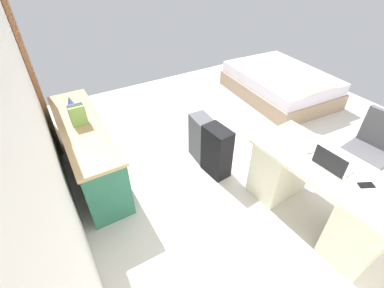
# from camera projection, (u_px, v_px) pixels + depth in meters

# --- Properties ---
(ground_plane) EXTENTS (5.79, 5.79, 0.00)m
(ground_plane) POSITION_uv_depth(u_px,v_px,m) (251.00, 152.00, 3.87)
(ground_plane) COLOR beige
(wall_back) EXTENTS (4.61, 0.10, 2.56)m
(wall_back) POSITION_uv_depth(u_px,v_px,m) (35.00, 125.00, 2.13)
(wall_back) COLOR silver
(wall_back) RESTS_ON ground_plane
(door_wooden) EXTENTS (0.88, 0.05, 2.04)m
(door_wooden) POSITION_uv_depth(u_px,v_px,m) (33.00, 75.00, 3.51)
(door_wooden) COLOR brown
(door_wooden) RESTS_ON ground_plane
(desk) EXTENTS (1.48, 0.74, 0.74)m
(desk) POSITION_uv_depth(u_px,v_px,m) (318.00, 192.00, 2.77)
(desk) COLOR beige
(desk) RESTS_ON ground_plane
(office_chair) EXTENTS (0.52, 0.52, 0.94)m
(office_chair) POSITION_uv_depth(u_px,v_px,m) (366.00, 156.00, 3.17)
(office_chair) COLOR black
(office_chair) RESTS_ON ground_plane
(credenza) EXTENTS (1.80, 0.48, 0.75)m
(credenza) POSITION_uv_depth(u_px,v_px,m) (89.00, 150.00, 3.31)
(credenza) COLOR #28664C
(credenza) RESTS_ON ground_plane
(bed) EXTENTS (1.98, 1.52, 0.58)m
(bed) POSITION_uv_depth(u_px,v_px,m) (280.00, 84.00, 5.07)
(bed) COLOR gray
(bed) RESTS_ON ground_plane
(suitcase_black) EXTENTS (0.38, 0.25, 0.67)m
(suitcase_black) POSITION_uv_depth(u_px,v_px,m) (217.00, 152.00, 3.36)
(suitcase_black) COLOR black
(suitcase_black) RESTS_ON ground_plane
(suitcase_spare_grey) EXTENTS (0.37, 0.24, 0.63)m
(suitcase_spare_grey) POSITION_uv_depth(u_px,v_px,m) (202.00, 139.00, 3.60)
(suitcase_spare_grey) COLOR #4C4C51
(suitcase_spare_grey) RESTS_ON ground_plane
(laptop) EXTENTS (0.32, 0.24, 0.21)m
(laptop) POSITION_uv_depth(u_px,v_px,m) (332.00, 164.00, 2.49)
(laptop) COLOR silver
(laptop) RESTS_ON desk
(computer_mouse) EXTENTS (0.07, 0.10, 0.03)m
(computer_mouse) POSITION_uv_depth(u_px,v_px,m) (310.00, 150.00, 2.70)
(computer_mouse) COLOR white
(computer_mouse) RESTS_ON desk
(cell_phone_near_laptop) EXTENTS (0.12, 0.15, 0.01)m
(cell_phone_near_laptop) POSITION_uv_depth(u_px,v_px,m) (366.00, 185.00, 2.35)
(cell_phone_near_laptop) COLOR black
(cell_phone_near_laptop) RESTS_ON desk
(book_row) EXTENTS (0.15, 0.17, 0.23)m
(book_row) POSITION_uv_depth(u_px,v_px,m) (78.00, 115.00, 3.05)
(book_row) COLOR #7EAD52
(book_row) RESTS_ON credenza
(figurine_small) EXTENTS (0.08, 0.08, 0.11)m
(figurine_small) POSITION_uv_depth(u_px,v_px,m) (70.00, 100.00, 3.43)
(figurine_small) COLOR #4C7FBF
(figurine_small) RESTS_ON credenza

